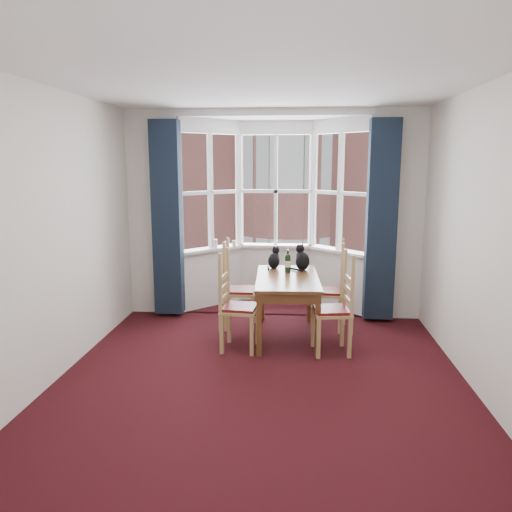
# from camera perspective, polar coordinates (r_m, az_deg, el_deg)

# --- Properties ---
(floor) EXTENTS (4.50, 4.50, 0.00)m
(floor) POSITION_cam_1_polar(r_m,az_deg,el_deg) (4.98, 0.53, -14.26)
(floor) COLOR black
(floor) RESTS_ON ground
(ceiling) EXTENTS (4.50, 4.50, 0.00)m
(ceiling) POSITION_cam_1_polar(r_m,az_deg,el_deg) (4.57, 0.59, 19.50)
(ceiling) COLOR white
(ceiling) RESTS_ON floor
(wall_left) EXTENTS (0.00, 4.50, 4.50)m
(wall_left) POSITION_cam_1_polar(r_m,az_deg,el_deg) (5.12, -22.38, 2.02)
(wall_left) COLOR silver
(wall_left) RESTS_ON floor
(wall_right) EXTENTS (0.00, 4.50, 4.50)m
(wall_right) POSITION_cam_1_polar(r_m,az_deg,el_deg) (4.85, 24.84, 1.41)
(wall_right) COLOR silver
(wall_right) RESTS_ON floor
(wall_near) EXTENTS (4.00, 0.00, 4.00)m
(wall_near) POSITION_cam_1_polar(r_m,az_deg,el_deg) (2.38, -3.49, -6.31)
(wall_near) COLOR silver
(wall_near) RESTS_ON floor
(wall_back_pier_left) EXTENTS (0.70, 0.12, 2.80)m
(wall_back_pier_left) POSITION_cam_1_polar(r_m,az_deg,el_deg) (7.07, -11.55, 4.76)
(wall_back_pier_left) COLOR silver
(wall_back_pier_left) RESTS_ON floor
(wall_back_pier_right) EXTENTS (0.70, 0.12, 2.80)m
(wall_back_pier_right) POSITION_cam_1_polar(r_m,az_deg,el_deg) (6.92, 15.80, 4.45)
(wall_back_pier_right) COLOR silver
(wall_back_pier_right) RESTS_ON floor
(bay_window) EXTENTS (2.76, 0.94, 2.80)m
(bay_window) POSITION_cam_1_polar(r_m,az_deg,el_deg) (7.30, 2.17, 5.14)
(bay_window) COLOR white
(bay_window) RESTS_ON floor
(curtain_left) EXTENTS (0.38, 0.22, 2.60)m
(curtain_left) POSITION_cam_1_polar(r_m,az_deg,el_deg) (6.85, -10.10, 4.20)
(curtain_left) COLOR #172334
(curtain_left) RESTS_ON floor
(curtain_right) EXTENTS (0.38, 0.22, 2.60)m
(curtain_right) POSITION_cam_1_polar(r_m,az_deg,el_deg) (6.71, 14.13, 3.91)
(curtain_right) COLOR #172334
(curtain_right) RESTS_ON floor
(dining_table) EXTENTS (0.80, 1.41, 0.75)m
(dining_table) POSITION_cam_1_polar(r_m,az_deg,el_deg) (6.01, 3.60, -3.28)
(dining_table) COLOR brown
(dining_table) RESTS_ON floor
(chair_left_near) EXTENTS (0.44, 0.46, 0.92)m
(chair_left_near) POSITION_cam_1_polar(r_m,az_deg,el_deg) (5.67, -2.76, -6.03)
(chair_left_near) COLOR tan
(chair_left_near) RESTS_ON floor
(chair_left_far) EXTENTS (0.40, 0.42, 0.92)m
(chair_left_far) POSITION_cam_1_polar(r_m,az_deg,el_deg) (6.41, -2.61, -4.06)
(chair_left_far) COLOR tan
(chair_left_far) RESTS_ON floor
(chair_right_near) EXTENTS (0.45, 0.47, 0.92)m
(chair_right_near) POSITION_cam_1_polar(r_m,az_deg,el_deg) (5.63, 9.53, -6.27)
(chair_right_near) COLOR tan
(chair_right_near) RESTS_ON floor
(chair_right_far) EXTENTS (0.43, 0.45, 0.92)m
(chair_right_far) POSITION_cam_1_polar(r_m,az_deg,el_deg) (6.41, 8.94, -4.17)
(chair_right_far) COLOR tan
(chair_right_far) RESTS_ON floor
(cat_left) EXTENTS (0.21, 0.25, 0.30)m
(cat_left) POSITION_cam_1_polar(r_m,az_deg,el_deg) (6.46, 2.08, -0.41)
(cat_left) COLOR black
(cat_left) RESTS_ON dining_table
(cat_right) EXTENTS (0.26, 0.29, 0.34)m
(cat_right) POSITION_cam_1_polar(r_m,az_deg,el_deg) (6.39, 5.31, -0.41)
(cat_right) COLOR black
(cat_right) RESTS_ON dining_table
(wine_bottle) EXTENTS (0.07, 0.07, 0.29)m
(wine_bottle) POSITION_cam_1_polar(r_m,az_deg,el_deg) (6.22, 3.65, -0.73)
(wine_bottle) COLOR black
(wine_bottle) RESTS_ON dining_table
(candle_tall) EXTENTS (0.06, 0.06, 0.13)m
(candle_tall) POSITION_cam_1_polar(r_m,az_deg,el_deg) (7.30, -4.67, 1.43)
(candle_tall) COLOR white
(candle_tall) RESTS_ON bay_window
(candle_short) EXTENTS (0.06, 0.06, 0.10)m
(candle_short) POSITION_cam_1_polar(r_m,az_deg,el_deg) (7.30, -3.42, 1.33)
(candle_short) COLOR white
(candle_short) RESTS_ON bay_window
(candle_extra) EXTENTS (0.05, 0.05, 0.10)m
(candle_extra) POSITION_cam_1_polar(r_m,az_deg,el_deg) (7.31, -2.53, 1.37)
(candle_extra) COLOR white
(candle_extra) RESTS_ON bay_window
(street) EXTENTS (80.00, 80.00, 0.00)m
(street) POSITION_cam_1_polar(r_m,az_deg,el_deg) (37.64, 4.19, -1.86)
(street) COLOR #333335
(street) RESTS_ON ground
(tenement_building) EXTENTS (18.40, 7.80, 15.20)m
(tenement_building) POSITION_cam_1_polar(r_m,az_deg,el_deg) (18.53, 3.82, 9.03)
(tenement_building) COLOR #A55E55
(tenement_building) RESTS_ON street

